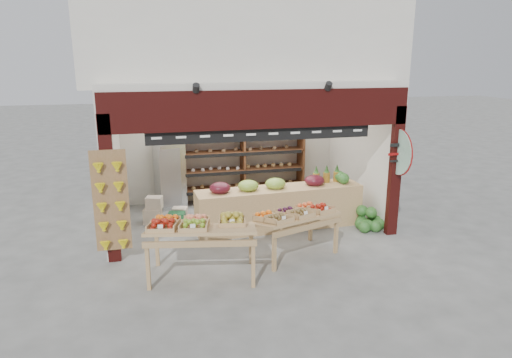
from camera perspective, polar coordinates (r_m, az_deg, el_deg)
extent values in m
plane|color=#61615C|center=(9.92, -0.71, -6.04)|extent=(60.00, 60.00, 0.00)
cube|color=beige|center=(11.69, -3.27, 4.79)|extent=(5.76, 0.18, 3.00)
cube|color=beige|center=(9.87, -17.56, 2.25)|extent=(0.18, 3.38, 3.00)
cube|color=beige|center=(10.98, 12.91, 3.78)|extent=(0.18, 3.38, 3.00)
cube|color=beige|center=(9.86, -1.57, 12.08)|extent=(5.76, 3.38, 0.12)
cube|color=beige|center=(10.95, -2.89, 18.31)|extent=(6.36, 4.60, 2.40)
cube|color=black|center=(8.29, 0.87, 8.72)|extent=(5.70, 0.14, 0.70)
cube|color=black|center=(8.31, -17.86, -1.31)|extent=(0.22, 0.14, 2.65)
cube|color=black|center=(9.58, 16.98, 0.85)|extent=(0.22, 0.14, 2.65)
cube|color=black|center=(8.38, 0.81, 5.68)|extent=(4.20, 0.05, 0.26)
cylinder|color=white|center=(8.44, 1.36, 7.45)|extent=(0.34, 0.05, 0.34)
cube|color=#986A45|center=(8.27, -17.66, -2.64)|extent=(0.60, 0.04, 1.80)
cylinder|color=#A6D1BE|center=(9.42, 17.45, 3.23)|extent=(0.04, 0.90, 0.90)
cylinder|color=maroon|center=(9.40, 17.52, 3.20)|extent=(0.01, 0.92, 0.92)
cube|color=brown|center=(11.33, -9.27, 0.79)|extent=(0.05, 0.51, 1.64)
cube|color=brown|center=(11.54, -1.64, 1.24)|extent=(0.05, 0.51, 1.64)
cube|color=brown|center=(11.95, 5.60, 1.64)|extent=(0.05, 0.51, 1.64)
cube|color=brown|center=(11.66, -1.63, -0.97)|extent=(3.08, 0.51, 0.04)
cube|color=brown|center=(11.54, -1.64, 1.24)|extent=(3.08, 0.51, 0.04)
cube|color=brown|center=(11.44, -1.66, 3.48)|extent=(3.08, 0.51, 0.04)
cube|color=brown|center=(11.38, -1.67, 5.26)|extent=(3.08, 0.51, 0.04)
cone|color=olive|center=(11.17, -7.90, 5.67)|extent=(0.32, 0.32, 0.28)
cone|color=olive|center=(11.24, -4.76, 5.82)|extent=(0.32, 0.32, 0.28)
cone|color=olive|center=(11.35, -1.68, 5.95)|extent=(0.32, 0.32, 0.28)
cone|color=olive|center=(11.50, 1.34, 6.07)|extent=(0.32, 0.32, 0.28)
cone|color=olive|center=(11.67, 4.28, 6.16)|extent=(0.32, 0.32, 0.28)
cube|color=#B7BABE|center=(11.27, -10.73, 0.51)|extent=(0.78, 0.78, 1.59)
cube|color=beige|center=(10.39, -12.78, -4.48)|extent=(0.44, 0.37, 0.32)
cube|color=beige|center=(10.30, -12.60, -2.91)|extent=(0.40, 0.35, 0.27)
cube|color=#124621|center=(10.19, -9.89, -4.88)|extent=(0.42, 0.35, 0.27)
cube|color=beige|center=(10.57, -9.49, -4.19)|extent=(0.38, 0.33, 0.25)
cube|color=tan|center=(9.76, 2.96, -3.63)|extent=(3.59, 0.86, 0.89)
ellipsoid|color=#59141E|center=(9.27, -4.53, -1.13)|extent=(0.44, 0.40, 0.24)
ellipsoid|color=#8CB23F|center=(9.40, -0.98, -0.85)|extent=(0.44, 0.40, 0.24)
ellipsoid|color=#8CB23F|center=(9.57, 2.44, -0.58)|extent=(0.44, 0.40, 0.24)
ellipsoid|color=#59141E|center=(9.89, 7.34, -0.19)|extent=(0.44, 0.40, 0.24)
cylinder|color=olive|center=(10.06, 7.52, 0.12)|extent=(0.15, 0.15, 0.22)
cylinder|color=olive|center=(10.16, 8.80, 0.22)|extent=(0.15, 0.15, 0.22)
cylinder|color=olive|center=(10.26, 10.05, 0.31)|extent=(0.15, 0.15, 0.22)
cube|color=tan|center=(7.55, -6.79, -6.29)|extent=(1.92, 1.29, 0.26)
cube|color=tan|center=(7.44, -13.34, -10.83)|extent=(0.07, 0.07, 0.73)
cube|color=tan|center=(7.32, -0.35, -10.84)|extent=(0.07, 0.07, 0.73)
cube|color=tan|center=(8.22, -12.28, -8.22)|extent=(0.07, 0.07, 0.73)
cube|color=tan|center=(8.11, -0.63, -8.17)|extent=(0.07, 0.07, 0.73)
cube|color=tan|center=(8.37, 4.81, -4.90)|extent=(1.72, 1.30, 0.23)
cube|color=tan|center=(7.86, 2.28, -9.42)|extent=(0.08, 0.08, 0.61)
cube|color=tan|center=(8.68, 9.96, -7.22)|extent=(0.08, 0.08, 0.61)
cube|color=tan|center=(8.42, -0.62, -7.69)|extent=(0.08, 0.08, 0.61)
cube|color=tan|center=(9.19, 6.84, -5.82)|extent=(0.08, 0.08, 0.61)
sphere|color=#1B511B|center=(9.95, 13.77, -5.64)|extent=(0.25, 0.25, 0.25)
sphere|color=#1B511B|center=(10.07, 15.15, -5.48)|extent=(0.25, 0.25, 0.25)
sphere|color=#1B511B|center=(10.17, 13.08, -5.14)|extent=(0.25, 0.25, 0.25)
sphere|color=#1B511B|center=(10.29, 14.44, -4.99)|extent=(0.25, 0.25, 0.25)
sphere|color=#1B511B|center=(10.04, 14.19, -4.09)|extent=(0.25, 0.25, 0.25)
sphere|color=#1B511B|center=(9.93, 14.71, -5.74)|extent=(0.25, 0.25, 0.25)
sphere|color=#1B511B|center=(10.02, 12.96, -5.44)|extent=(0.25, 0.25, 0.25)
sphere|color=#1B511B|center=(10.11, 13.11, -3.89)|extent=(0.25, 0.25, 0.25)
sphere|color=#1B511B|center=(10.22, 14.94, -5.16)|extent=(0.25, 0.25, 0.25)
sphere|color=#1B511B|center=(9.84, 13.40, -5.85)|extent=(0.25, 0.25, 0.25)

